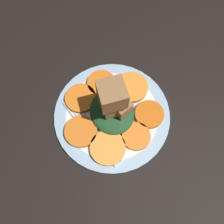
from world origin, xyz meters
TOP-DOWN VIEW (x-y plane):
  - table_slab at (0.00, 0.00)cm, footprint 120.00×120.00cm
  - plate at (0.00, 0.00)cm, footprint 25.13×25.13cm
  - carrot_slice_0 at (-5.80, -5.00)cm, footprint 6.77×6.77cm
  - carrot_slice_1 at (1.24, -7.53)cm, footprint 6.79×6.79cm
  - carrot_slice_2 at (6.61, -3.76)cm, footprint 7.22×7.22cm
  - carrot_slice_3 at (6.74, 2.51)cm, footprint 5.85×5.85cm
  - carrot_slice_4 at (3.49, 7.14)cm, footprint 6.21×6.21cm
  - carrot_slice_5 at (-3.86, 6.35)cm, footprint 7.41×7.41cm
  - carrot_slice_6 at (-7.41, 0.59)cm, footprint 6.35×6.35cm
  - center_pile at (0.04, 0.06)cm, footprint 10.34×9.31cm
  - fork at (1.44, -5.78)cm, footprint 17.79×6.16cm

SIDE VIEW (x-z plane):
  - table_slab at x=0.00cm, z-range 0.00..2.00cm
  - plate at x=0.00cm, z-range 1.99..3.04cm
  - fork at x=1.44cm, z-range 3.10..3.50cm
  - carrot_slice_0 at x=-5.80cm, z-range 3.10..4.27cm
  - carrot_slice_1 at x=1.24cm, z-range 3.10..4.27cm
  - carrot_slice_2 at x=6.61cm, z-range 3.10..4.27cm
  - carrot_slice_3 at x=6.74cm, z-range 3.10..4.27cm
  - carrot_slice_4 at x=3.49cm, z-range 3.10..4.27cm
  - carrot_slice_5 at x=-3.86cm, z-range 3.10..4.27cm
  - carrot_slice_6 at x=-7.41cm, z-range 3.10..4.27cm
  - center_pile at x=0.04cm, z-range 1.60..13.57cm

